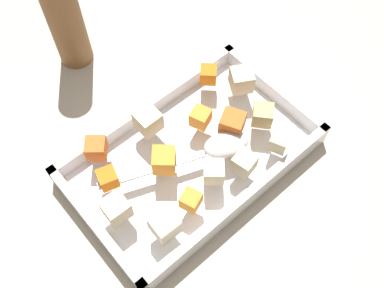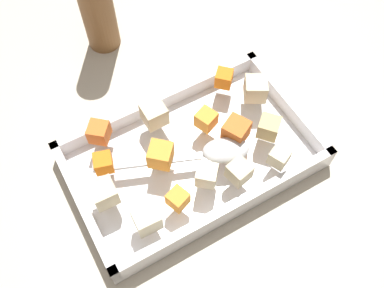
% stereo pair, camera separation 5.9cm
% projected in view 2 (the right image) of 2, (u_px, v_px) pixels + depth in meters
% --- Properties ---
extents(ground_plane, '(4.00, 4.00, 0.00)m').
position_uv_depth(ground_plane, '(178.00, 158.00, 0.64)').
color(ground_plane, '#BCB29E').
extents(baking_dish, '(0.35, 0.21, 0.04)m').
position_uv_depth(baking_dish, '(192.00, 158.00, 0.63)').
color(baking_dish, silver).
rests_on(baking_dish, ground_plane).
extents(carrot_chunk_far_right, '(0.03, 0.03, 0.02)m').
position_uv_depth(carrot_chunk_far_right, '(178.00, 199.00, 0.55)').
color(carrot_chunk_far_right, orange).
rests_on(carrot_chunk_far_right, baking_dish).
extents(carrot_chunk_back_center, '(0.04, 0.04, 0.03)m').
position_uv_depth(carrot_chunk_back_center, '(99.00, 132.00, 0.60)').
color(carrot_chunk_back_center, orange).
rests_on(carrot_chunk_back_center, baking_dish).
extents(carrot_chunk_far_left, '(0.03, 0.03, 0.02)m').
position_uv_depth(carrot_chunk_far_left, '(103.00, 163.00, 0.58)').
color(carrot_chunk_far_left, orange).
rests_on(carrot_chunk_far_left, baking_dish).
extents(carrot_chunk_corner_nw, '(0.03, 0.03, 0.02)m').
position_uv_depth(carrot_chunk_corner_nw, '(224.00, 78.00, 0.65)').
color(carrot_chunk_corner_nw, orange).
rests_on(carrot_chunk_corner_nw, baking_dish).
extents(carrot_chunk_corner_se, '(0.04, 0.04, 0.03)m').
position_uv_depth(carrot_chunk_corner_se, '(161.00, 155.00, 0.58)').
color(carrot_chunk_corner_se, orange).
rests_on(carrot_chunk_corner_se, baking_dish).
extents(carrot_chunk_under_handle, '(0.03, 0.03, 0.03)m').
position_uv_depth(carrot_chunk_under_handle, '(206.00, 119.00, 0.61)').
color(carrot_chunk_under_handle, orange).
rests_on(carrot_chunk_under_handle, baking_dish).
extents(carrot_chunk_near_spoon, '(0.04, 0.04, 0.03)m').
position_uv_depth(carrot_chunk_near_spoon, '(236.00, 131.00, 0.60)').
color(carrot_chunk_near_spoon, orange).
rests_on(carrot_chunk_near_spoon, baking_dish).
extents(potato_chunk_corner_sw, '(0.04, 0.04, 0.03)m').
position_uv_depth(potato_chunk_corner_sw, '(207.00, 175.00, 0.57)').
color(potato_chunk_corner_sw, beige).
rests_on(potato_chunk_corner_sw, baking_dish).
extents(potato_chunk_rim_edge, '(0.03, 0.03, 0.03)m').
position_uv_depth(potato_chunk_rim_edge, '(154.00, 114.00, 0.61)').
color(potato_chunk_rim_edge, beige).
rests_on(potato_chunk_rim_edge, baking_dish).
extents(potato_chunk_mid_right, '(0.04, 0.04, 0.03)m').
position_uv_depth(potato_chunk_mid_right, '(269.00, 127.00, 0.60)').
color(potato_chunk_mid_right, tan).
rests_on(potato_chunk_mid_right, baking_dish).
extents(potato_chunk_heap_top, '(0.03, 0.03, 0.03)m').
position_uv_depth(potato_chunk_heap_top, '(239.00, 172.00, 0.57)').
color(potato_chunk_heap_top, beige).
rests_on(potato_chunk_heap_top, baking_dish).
extents(potato_chunk_near_left, '(0.03, 0.03, 0.03)m').
position_uv_depth(potato_chunk_near_left, '(104.00, 193.00, 0.55)').
color(potato_chunk_near_left, beige).
rests_on(potato_chunk_near_left, baking_dish).
extents(potato_chunk_heap_side, '(0.03, 0.03, 0.02)m').
position_uv_depth(potato_chunk_heap_side, '(279.00, 157.00, 0.58)').
color(potato_chunk_heap_side, beige).
rests_on(potato_chunk_heap_side, baking_dish).
extents(potato_chunk_corner_ne, '(0.03, 0.03, 0.03)m').
position_uv_depth(potato_chunk_corner_ne, '(146.00, 218.00, 0.53)').
color(potato_chunk_corner_ne, beige).
rests_on(potato_chunk_corner_ne, baking_dish).
extents(potato_chunk_mid_left, '(0.04, 0.04, 0.03)m').
position_uv_depth(potato_chunk_mid_left, '(256.00, 89.00, 0.64)').
color(potato_chunk_mid_left, beige).
rests_on(potato_chunk_mid_left, baking_dish).
extents(serving_spoon, '(0.21, 0.10, 0.02)m').
position_uv_depth(serving_spoon, '(216.00, 152.00, 0.59)').
color(serving_spoon, silver).
rests_on(serving_spoon, baking_dish).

